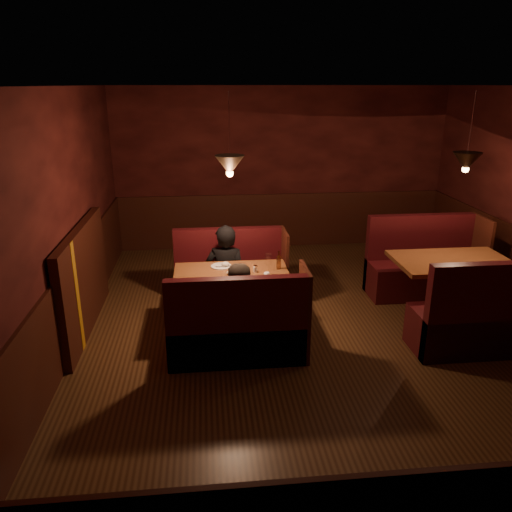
{
  "coord_description": "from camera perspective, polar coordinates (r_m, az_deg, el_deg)",
  "views": [
    {
      "loc": [
        -1.41,
        -5.48,
        2.92
      ],
      "look_at": [
        -0.82,
        0.19,
        0.95
      ],
      "focal_mm": 35.0,
      "sensor_mm": 36.0,
      "label": 1
    }
  ],
  "objects": [
    {
      "name": "diner_b",
      "position": [
        5.59,
        -1.55,
        -4.36
      ],
      "size": [
        0.82,
        0.74,
        1.4
      ],
      "primitive_type": "imported",
      "rotation": [
        0.0,
        0.0,
        0.36
      ],
      "color": "#3B322C",
      "rests_on": "ground"
    },
    {
      "name": "second_table",
      "position": [
        6.84,
        21.38,
        -2.06
      ],
      "size": [
        1.45,
        0.93,
        0.82
      ],
      "color": "#4D2716",
      "rests_on": "ground"
    },
    {
      "name": "main_bench_near",
      "position": [
        5.53,
        -1.95,
        -8.84
      ],
      "size": [
        1.53,
        0.55,
        1.05
      ],
      "color": "#380D11",
      "rests_on": "ground"
    },
    {
      "name": "diner_a",
      "position": [
        6.61,
        -3.48,
        0.06
      ],
      "size": [
        0.63,
        0.48,
        1.54
      ],
      "primitive_type": "imported",
      "rotation": [
        0.0,
        0.0,
        2.91
      ],
      "color": "black",
      "rests_on": "ground"
    },
    {
      "name": "second_bench_near",
      "position": [
        6.26,
        24.9,
        -6.93
      ],
      "size": [
        1.6,
        0.6,
        1.15
      ],
      "color": "#380D11",
      "rests_on": "ground"
    },
    {
      "name": "main_table",
      "position": [
        6.14,
        -2.65,
        -3.39
      ],
      "size": [
        1.39,
        0.85,
        0.98
      ],
      "color": "#4D2716",
      "rests_on": "ground"
    },
    {
      "name": "second_bench_far",
      "position": [
        7.66,
        18.54,
        -1.43
      ],
      "size": [
        1.6,
        0.6,
        1.15
      ],
      "color": "#380D11",
      "rests_on": "ground"
    },
    {
      "name": "room",
      "position": [
        5.94,
        5.32,
        0.65
      ],
      "size": [
        6.02,
        7.02,
        2.92
      ],
      "color": "#412715",
      "rests_on": "ground"
    },
    {
      "name": "main_bench_far",
      "position": [
        6.97,
        -2.89,
        -2.76
      ],
      "size": [
        1.53,
        0.55,
        1.05
      ],
      "color": "#380D11",
      "rests_on": "ground"
    }
  ]
}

